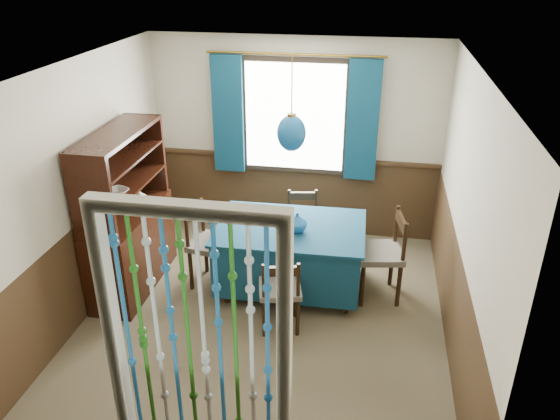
% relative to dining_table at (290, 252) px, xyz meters
% --- Properties ---
extents(floor, '(4.00, 4.00, 0.00)m').
position_rel_dining_table_xyz_m(floor, '(-0.17, -0.61, -0.44)').
color(floor, brown).
rests_on(floor, ground).
extents(ceiling, '(4.00, 4.00, 0.00)m').
position_rel_dining_table_xyz_m(ceiling, '(-0.17, -0.61, 2.06)').
color(ceiling, silver).
rests_on(ceiling, ground).
extents(wall_back, '(3.60, 0.00, 3.60)m').
position_rel_dining_table_xyz_m(wall_back, '(-0.17, 1.39, 0.81)').
color(wall_back, beige).
rests_on(wall_back, ground).
extents(wall_front, '(3.60, 0.00, 3.60)m').
position_rel_dining_table_xyz_m(wall_front, '(-0.17, -2.61, 0.81)').
color(wall_front, beige).
rests_on(wall_front, ground).
extents(wall_left, '(0.00, 4.00, 4.00)m').
position_rel_dining_table_xyz_m(wall_left, '(-1.97, -0.61, 0.81)').
color(wall_left, beige).
rests_on(wall_left, ground).
extents(wall_right, '(0.00, 4.00, 4.00)m').
position_rel_dining_table_xyz_m(wall_right, '(1.63, -0.61, 0.81)').
color(wall_right, beige).
rests_on(wall_right, ground).
extents(wainscot_back, '(3.60, 0.00, 3.60)m').
position_rel_dining_table_xyz_m(wainscot_back, '(-0.17, 1.38, 0.06)').
color(wainscot_back, '#3B2716').
rests_on(wainscot_back, ground).
extents(wainscot_left, '(0.00, 4.00, 4.00)m').
position_rel_dining_table_xyz_m(wainscot_left, '(-1.96, -0.61, 0.06)').
color(wainscot_left, '#3B2716').
rests_on(wainscot_left, ground).
extents(wainscot_right, '(0.00, 4.00, 4.00)m').
position_rel_dining_table_xyz_m(wainscot_right, '(1.61, -0.61, 0.06)').
color(wainscot_right, '#3B2716').
rests_on(wainscot_right, ground).
extents(window, '(1.32, 0.12, 1.42)m').
position_rel_dining_table_xyz_m(window, '(-0.17, 1.34, 1.11)').
color(window, black).
rests_on(window, wall_back).
extents(doorway, '(1.16, 0.12, 2.18)m').
position_rel_dining_table_xyz_m(doorway, '(-0.17, -2.55, 0.61)').
color(doorway, silver).
rests_on(doorway, ground).
extents(dining_table, '(1.59, 1.12, 0.75)m').
position_rel_dining_table_xyz_m(dining_table, '(0.00, 0.00, 0.00)').
color(dining_table, '#0E354C').
rests_on(dining_table, floor).
extents(chair_near, '(0.48, 0.46, 0.81)m').
position_rel_dining_table_xyz_m(chair_near, '(0.02, -0.73, -0.00)').
color(chair_near, black).
rests_on(chair_near, floor).
extents(chair_far, '(0.46, 0.45, 0.81)m').
position_rel_dining_table_xyz_m(chair_far, '(0.03, 0.71, -0.00)').
color(chair_far, black).
rests_on(chair_far, floor).
extents(chair_left, '(0.50, 0.52, 0.93)m').
position_rel_dining_table_xyz_m(chair_left, '(-0.88, -0.06, 0.06)').
color(chair_left, black).
rests_on(chair_left, floor).
extents(chair_right, '(0.54, 0.55, 0.97)m').
position_rel_dining_table_xyz_m(chair_right, '(0.97, 0.01, 0.08)').
color(chair_right, black).
rests_on(chair_right, floor).
extents(sideboard, '(0.47, 1.35, 1.76)m').
position_rel_dining_table_xyz_m(sideboard, '(-1.72, -0.24, 0.17)').
color(sideboard, black).
rests_on(sideboard, floor).
extents(pendant_lamp, '(0.29, 0.29, 0.90)m').
position_rel_dining_table_xyz_m(pendant_lamp, '(-0.00, 0.00, 1.34)').
color(pendant_lamp, olive).
rests_on(pendant_lamp, ceiling).
extents(vase_table, '(0.21, 0.21, 0.19)m').
position_rel_dining_table_xyz_m(vase_table, '(0.08, -0.09, 0.41)').
color(vase_table, '#134E85').
rests_on(vase_table, dining_table).
extents(bowl_shelf, '(0.31, 0.31, 0.06)m').
position_rel_dining_table_xyz_m(bowl_shelf, '(-1.66, -0.49, 0.80)').
color(bowl_shelf, beige).
rests_on(bowl_shelf, sideboard).
extents(vase_sideboard, '(0.23, 0.23, 0.19)m').
position_rel_dining_table_xyz_m(vase_sideboard, '(-1.66, -0.01, 0.54)').
color(vase_sideboard, beige).
rests_on(vase_sideboard, sideboard).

